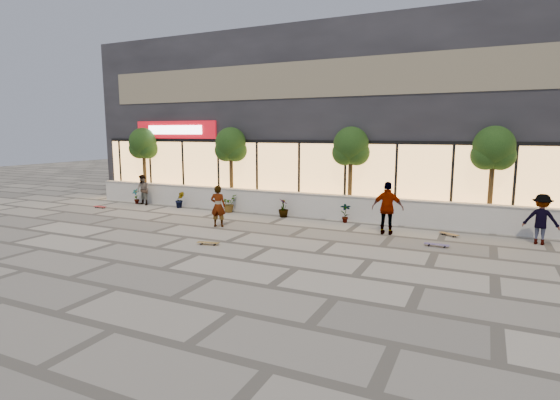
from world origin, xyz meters
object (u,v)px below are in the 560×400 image
at_px(tree_mideast, 351,148).
at_px(skater_right_far, 541,219).
at_px(skater_left, 143,190).
at_px(skateboard_left, 100,207).
at_px(skateboard_right_far, 437,244).
at_px(skater_right_near, 388,208).
at_px(tree_midwest, 231,147).
at_px(skateboard_right_near, 449,234).
at_px(tree_east, 493,151).
at_px(skater_center, 218,206).
at_px(skateboard_center, 208,243).
at_px(tree_west, 143,145).

bearing_deg(tree_mideast, skater_right_far, -15.04).
bearing_deg(skater_left, skateboard_left, -118.54).
bearing_deg(skater_right_far, skateboard_right_far, 40.51).
relative_size(skater_right_far, skateboard_right_far, 2.13).
bearing_deg(skater_right_near, tree_midwest, -22.04).
bearing_deg(skateboard_right_near, skater_right_far, 32.26).
bearing_deg(skater_right_near, tree_mideast, -54.62).
distance_m(tree_mideast, skater_right_near, 3.96).
distance_m(tree_east, skater_center, 10.66).
bearing_deg(skater_left, skateboard_center, -24.43).
height_order(tree_east, skater_right_near, tree_east).
bearing_deg(skater_right_near, skateboard_center, 34.61).
height_order(skateboard_center, skateboard_left, skateboard_center).
relative_size(tree_mideast, skateboard_right_near, 5.47).
distance_m(skater_right_near, skateboard_center, 6.49).
height_order(tree_midwest, tree_east, same).
xyz_separation_m(skater_center, skater_right_far, (11.14, 2.22, 0.02)).
distance_m(tree_mideast, skateboard_center, 7.80).
bearing_deg(skateboard_center, skater_left, 132.59).
relative_size(tree_midwest, skateboard_left, 5.53).
bearing_deg(tree_east, skateboard_right_far, -112.04).
height_order(skater_right_near, skateboard_right_far, skater_right_near).
bearing_deg(skater_left, tree_midwest, 28.04).
bearing_deg(skater_center, skater_left, -37.97).
distance_m(tree_east, skateboard_left, 17.69).
distance_m(tree_west, skateboard_right_near, 16.13).
xyz_separation_m(tree_midwest, tree_mideast, (6.00, 0.00, 0.00)).
height_order(skater_left, skateboard_center, skater_left).
xyz_separation_m(tree_mideast, skater_center, (-4.10, -4.11, -2.17)).
bearing_deg(skateboard_center, skateboard_left, 144.99).
xyz_separation_m(tree_east, skater_center, (-9.60, -4.11, -2.17)).
distance_m(tree_mideast, skateboard_right_near, 5.50).
bearing_deg(skater_center, skater_right_far, 176.60).
distance_m(tree_midwest, skateboard_left, 7.06).
xyz_separation_m(tree_midwest, skateboard_right_near, (10.24, -1.93, -2.91)).
bearing_deg(skateboard_right_far, tree_west, 168.83).
bearing_deg(skater_right_near, skater_left, -9.81).
xyz_separation_m(skater_right_near, skateboard_center, (-5.01, -4.04, -0.89)).
xyz_separation_m(tree_east, skateboard_right_near, (-1.26, -1.93, -2.91)).
bearing_deg(skater_right_near, tree_west, -15.12).
relative_size(tree_west, skateboard_right_far, 4.97).
bearing_deg(skater_right_far, tree_mideast, -5.37).
xyz_separation_m(tree_west, skateboard_center, (8.66, -6.65, -2.91)).
xyz_separation_m(skater_left, skater_right_far, (17.43, -0.49, 0.07)).
relative_size(tree_midwest, skater_center, 2.40).
distance_m(tree_west, skateboard_right_far, 16.20).
bearing_deg(skateboard_right_far, skater_center, -174.86).
relative_size(tree_east, skater_right_far, 2.33).
bearing_deg(skater_right_far, tree_east, -41.20).
height_order(tree_midwest, skater_right_near, tree_midwest).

